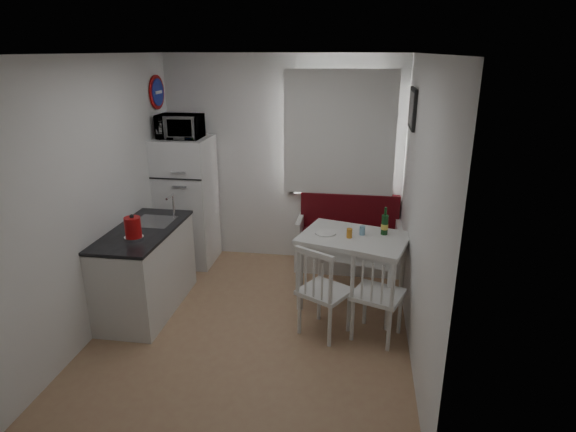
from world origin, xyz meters
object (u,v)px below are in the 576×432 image
at_px(fridge, 187,201).
at_px(chair_right, 379,287).
at_px(kettle, 133,228).
at_px(bench, 348,244).
at_px(microwave, 180,126).
at_px(wine_bottle, 385,221).
at_px(dining_table, 354,244).
at_px(kitchen_counter, 146,269).
at_px(chair_left, 324,284).

bearing_deg(fridge, chair_right, -32.93).
bearing_deg(kettle, bench, 39.09).
relative_size(microwave, kettle, 2.07).
height_order(chair_right, wine_bottle, wine_bottle).
height_order(fridge, wine_bottle, fridge).
xyz_separation_m(bench, dining_table, (0.08, -0.98, 0.41)).
xyz_separation_m(fridge, wine_bottle, (2.43, -0.77, 0.14)).
relative_size(dining_table, microwave, 2.42).
relative_size(kitchen_counter, kettle, 5.34).
bearing_deg(kitchen_counter, dining_table, 9.90).
xyz_separation_m(kitchen_counter, dining_table, (2.14, 0.37, 0.26)).
bearing_deg(microwave, bench, 4.48).
distance_m(bench, dining_table, 1.07).
distance_m(dining_table, kettle, 2.21).
xyz_separation_m(bench, microwave, (-2.04, -0.16, 1.46)).
bearing_deg(wine_bottle, bench, 113.71).
bearing_deg(chair_right, dining_table, 130.98).
bearing_deg(microwave, chair_right, -32.08).
relative_size(kitchen_counter, wine_bottle, 4.46).
height_order(kitchen_counter, dining_table, kitchen_counter).
xyz_separation_m(chair_left, microwave, (-1.87, 1.49, 1.19)).
xyz_separation_m(chair_left, kettle, (-1.84, 0.01, 0.45)).
relative_size(dining_table, chair_right, 2.21).
xyz_separation_m(kitchen_counter, microwave, (0.02, 1.19, 1.31)).
height_order(dining_table, kettle, kettle).
bearing_deg(dining_table, kitchen_counter, -154.34).
bearing_deg(chair_left, bench, 113.95).
bearing_deg(kettle, kitchen_counter, 99.98).
height_order(dining_table, microwave, microwave).
relative_size(dining_table, wine_bottle, 4.19).
height_order(kitchen_counter, wine_bottle, kitchen_counter).
relative_size(bench, fridge, 0.80).
xyz_separation_m(kitchen_counter, kettle, (0.05, -0.28, 0.57)).
xyz_separation_m(bench, kettle, (-2.01, -1.64, 0.72)).
bearing_deg(bench, chair_right, -78.69).
height_order(bench, wine_bottle, wine_bottle).
xyz_separation_m(bench, fridge, (-2.04, -0.11, 0.51)).
bearing_deg(kettle, fridge, 91.13).
bearing_deg(wine_bottle, chair_left, -126.05).
height_order(bench, chair_left, bench).
height_order(bench, chair_right, chair_right).
relative_size(dining_table, kettle, 5.02).
height_order(chair_left, fridge, fridge).
distance_m(chair_left, kettle, 1.90).
bearing_deg(chair_right, wine_bottle, 106.17).
distance_m(kitchen_counter, dining_table, 2.19).
bearing_deg(microwave, dining_table, -21.13).
relative_size(kettle, wine_bottle, 0.84).
distance_m(chair_left, wine_bottle, 1.02).
height_order(chair_left, wine_bottle, wine_bottle).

